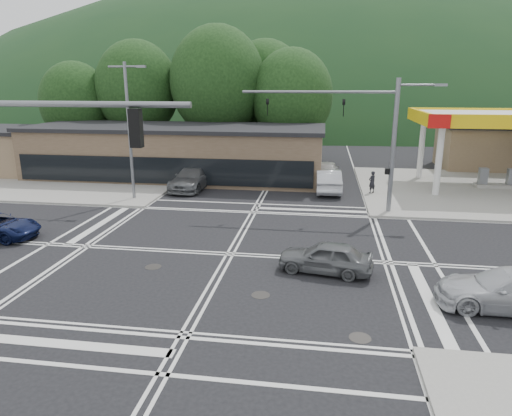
# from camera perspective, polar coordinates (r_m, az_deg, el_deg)

# --- Properties ---
(ground) EXTENTS (120.00, 120.00, 0.00)m
(ground) POSITION_cam_1_polar(r_m,az_deg,el_deg) (21.43, -3.27, -5.77)
(ground) COLOR black
(ground) RESTS_ON ground
(sidewalk_ne) EXTENTS (16.00, 16.00, 0.15)m
(sidewalk_ne) POSITION_cam_1_polar(r_m,az_deg,el_deg) (37.02, 25.33, 1.99)
(sidewalk_ne) COLOR gray
(sidewalk_ne) RESTS_ON ground
(sidewalk_nw) EXTENTS (16.00, 16.00, 0.15)m
(sidewalk_nw) POSITION_cam_1_polar(r_m,az_deg,el_deg) (40.23, -20.17, 3.51)
(sidewalk_nw) COLOR gray
(sidewalk_nw) RESTS_ON ground
(gas_station_canopy) EXTENTS (12.32, 8.34, 5.75)m
(gas_station_canopy) POSITION_cam_1_polar(r_m,az_deg,el_deg) (37.88, 28.70, 9.50)
(gas_station_canopy) COLOR silver
(gas_station_canopy) RESTS_ON ground
(convenience_store) EXTENTS (10.00, 6.00, 3.80)m
(convenience_store) POSITION_cam_1_polar(r_m,az_deg,el_deg) (47.64, 28.04, 6.61)
(convenience_store) COLOR #846B4F
(convenience_store) RESTS_ON ground
(commercial_row) EXTENTS (24.00, 8.00, 4.00)m
(commercial_row) POSITION_cam_1_polar(r_m,az_deg,el_deg) (38.93, -9.87, 6.74)
(commercial_row) COLOR brown
(commercial_row) RESTS_ON ground
(commercial_nw) EXTENTS (8.00, 7.00, 3.60)m
(commercial_nw) POSITION_cam_1_polar(r_m,az_deg,el_deg) (46.50, -29.05, 6.18)
(commercial_nw) COLOR #846B4F
(commercial_nw) RESTS_ON ground
(hill_north) EXTENTS (252.00, 126.00, 140.00)m
(hill_north) POSITION_cam_1_polar(r_m,az_deg,el_deg) (109.89, 6.41, 11.32)
(hill_north) COLOR #19371B
(hill_north) RESTS_ON ground
(tree_n_a) EXTENTS (8.00, 8.00, 11.75)m
(tree_n_a) POSITION_cam_1_polar(r_m,az_deg,el_deg) (47.17, -14.61, 14.24)
(tree_n_a) COLOR #382619
(tree_n_a) RESTS_ON ground
(tree_n_b) EXTENTS (9.00, 9.00, 12.98)m
(tree_n_b) POSITION_cam_1_polar(r_m,az_deg,el_deg) (44.71, -4.82, 15.46)
(tree_n_b) COLOR #382619
(tree_n_b) RESTS_ON ground
(tree_n_c) EXTENTS (7.60, 7.60, 10.87)m
(tree_n_c) POSITION_cam_1_polar(r_m,az_deg,el_deg) (43.67, 4.47, 13.76)
(tree_n_c) COLOR #382619
(tree_n_c) RESTS_ON ground
(tree_n_d) EXTENTS (6.80, 6.80, 9.76)m
(tree_n_d) POSITION_cam_1_polar(r_m,az_deg,el_deg) (48.95, -21.60, 12.17)
(tree_n_d) COLOR #382619
(tree_n_d) RESTS_ON ground
(tree_n_e) EXTENTS (8.40, 8.40, 11.98)m
(tree_n_e) POSITION_cam_1_polar(r_m,az_deg,el_deg) (47.94, 1.15, 14.73)
(tree_n_e) COLOR #382619
(tree_n_e) RESTS_ON ground
(streetlight_nw) EXTENTS (2.50, 0.25, 9.00)m
(streetlight_nw) POSITION_cam_1_polar(r_m,az_deg,el_deg) (31.31, -15.50, 9.96)
(streetlight_nw) COLOR slate
(streetlight_nw) RESTS_ON ground
(signal_mast_ne) EXTENTS (11.65, 0.30, 8.00)m
(signal_mast_ne) POSITION_cam_1_polar(r_m,az_deg,el_deg) (28.01, 14.38, 9.50)
(signal_mast_ne) COLOR slate
(signal_mast_ne) RESTS_ON ground
(car_grey_center) EXTENTS (4.14, 2.23, 1.34)m
(car_grey_center) POSITION_cam_1_polar(r_m,az_deg,el_deg) (19.45, 8.68, -6.08)
(car_grey_center) COLOR #5D6062
(car_grey_center) RESTS_ON ground
(car_silver_east) EXTENTS (5.11, 2.27, 1.46)m
(car_silver_east) POSITION_cam_1_polar(r_m,az_deg,el_deg) (18.52, 29.25, -8.92)
(car_silver_east) COLOR #B6B8BE
(car_silver_east) RESTS_ON ground
(car_queue_a) EXTENTS (1.97, 5.08, 1.65)m
(car_queue_a) POSITION_cam_1_polar(r_m,az_deg,el_deg) (33.76, 9.00, 3.43)
(car_queue_a) COLOR #B1B3B8
(car_queue_a) RESTS_ON ground
(car_queue_b) EXTENTS (2.06, 4.72, 1.58)m
(car_queue_b) POSITION_cam_1_polar(r_m,az_deg,el_deg) (37.87, 8.86, 4.69)
(car_queue_b) COLOR #B5B4B0
(car_queue_b) RESTS_ON ground
(car_northbound) EXTENTS (2.83, 5.86, 1.64)m
(car_northbound) POSITION_cam_1_polar(r_m,az_deg,el_deg) (34.59, -7.89, 3.76)
(car_northbound) COLOR #5A5C5F
(car_northbound) RESTS_ON ground
(pedestrian) EXTENTS (0.68, 0.65, 1.56)m
(pedestrian) POSITION_cam_1_polar(r_m,az_deg,el_deg) (33.30, 14.30, 3.16)
(pedestrian) COLOR black
(pedestrian) RESTS_ON sidewalk_ne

